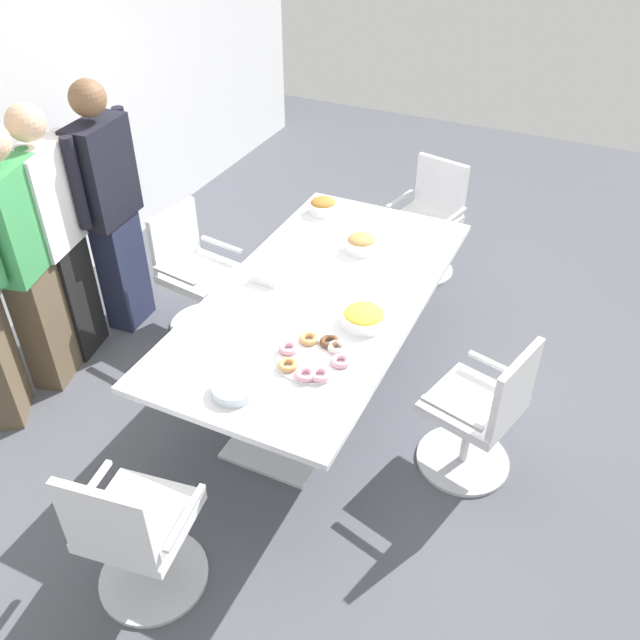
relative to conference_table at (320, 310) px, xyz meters
name	(u,v)px	position (x,y,z in m)	size (l,w,h in m)	color
ground_plane	(320,386)	(0.00, 0.00, -0.63)	(10.00, 10.00, 0.01)	#4C4F56
conference_table	(320,310)	(0.00, 0.00, 0.00)	(2.40, 1.20, 0.75)	silver
office_chair_0	(428,225)	(1.69, -0.16, -0.22)	(0.65, 0.65, 0.91)	silver
office_chair_1	(196,278)	(0.24, 1.09, -0.22)	(0.61, 0.61, 0.91)	silver
office_chair_2	(136,537)	(-1.69, 0.14, -0.22)	(0.61, 0.61, 0.91)	silver
office_chair_3	(480,416)	(-0.25, -1.09, -0.22)	(0.66, 0.66, 0.91)	silver
person_standing_1	(25,258)	(-0.65, 1.65, 0.30)	(0.61, 0.33, 1.77)	brown
person_standing_2	(56,234)	(-0.34, 1.70, 0.30)	(0.61, 0.30, 1.76)	black
person_standing_3	(110,207)	(0.08, 1.60, 0.31)	(0.61, 0.25, 1.79)	#232842
snack_bowl_chips_yellow	(364,317)	(-0.17, -0.35, 0.18)	(0.26, 0.26, 0.10)	white
snack_bowl_cookies	(361,243)	(0.56, -0.03, 0.18)	(0.21, 0.21, 0.12)	white
snack_bowl_pretzels	(323,206)	(0.93, 0.42, 0.18)	(0.20, 0.20, 0.12)	white
donut_platter	(314,357)	(-0.57, -0.23, 0.14)	(0.40, 0.40, 0.04)	white
plate_stack	(235,388)	(-0.96, 0.01, 0.15)	(0.23, 0.23, 0.05)	white
napkin_pile	(269,275)	(0.01, 0.35, 0.16)	(0.17, 0.17, 0.06)	white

